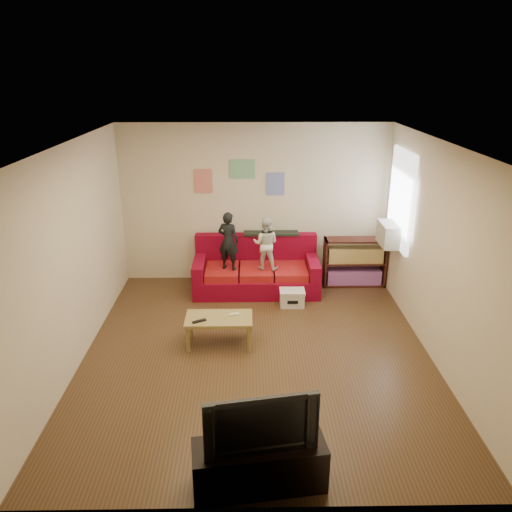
{
  "coord_description": "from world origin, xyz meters",
  "views": [
    {
      "loc": [
        -0.1,
        -5.72,
        3.52
      ],
      "look_at": [
        0.0,
        0.8,
        1.05
      ],
      "focal_mm": 35.0,
      "sensor_mm": 36.0,
      "label": 1
    }
  ],
  "objects_px": {
    "tv_stand": "(259,465)",
    "sofa": "(256,272)",
    "file_box": "(292,297)",
    "child_b": "(266,244)",
    "bookshelf": "(354,264)",
    "television": "(259,419)",
    "child_a": "(228,241)",
    "coffee_table": "(219,321)"
  },
  "relations": [
    {
      "from": "child_a",
      "to": "bookshelf",
      "type": "relative_size",
      "value": 0.92
    },
    {
      "from": "child_a",
      "to": "child_b",
      "type": "relative_size",
      "value": 1.11
    },
    {
      "from": "tv_stand",
      "to": "television",
      "type": "xyz_separation_m",
      "value": [
        0.0,
        0.0,
        0.5
      ]
    },
    {
      "from": "coffee_table",
      "to": "file_box",
      "type": "bearing_deg",
      "value": 46.75
    },
    {
      "from": "child_b",
      "to": "bookshelf",
      "type": "distance_m",
      "value": 1.64
    },
    {
      "from": "child_b",
      "to": "bookshelf",
      "type": "height_order",
      "value": "child_b"
    },
    {
      "from": "coffee_table",
      "to": "child_a",
      "type": "bearing_deg",
      "value": 87.27
    },
    {
      "from": "child_a",
      "to": "file_box",
      "type": "height_order",
      "value": "child_a"
    },
    {
      "from": "bookshelf",
      "to": "child_b",
      "type": "bearing_deg",
      "value": -168.39
    },
    {
      "from": "coffee_table",
      "to": "tv_stand",
      "type": "bearing_deg",
      "value": -78.85
    },
    {
      "from": "bookshelf",
      "to": "sofa",
      "type": "bearing_deg",
      "value": -175.11
    },
    {
      "from": "sofa",
      "to": "tv_stand",
      "type": "height_order",
      "value": "sofa"
    },
    {
      "from": "file_box",
      "to": "child_a",
      "type": "bearing_deg",
      "value": 154.21
    },
    {
      "from": "child_b",
      "to": "coffee_table",
      "type": "relative_size",
      "value": 0.97
    },
    {
      "from": "sofa",
      "to": "tv_stand",
      "type": "bearing_deg",
      "value": -90.6
    },
    {
      "from": "child_b",
      "to": "child_a",
      "type": "bearing_deg",
      "value": 12.47
    },
    {
      "from": "bookshelf",
      "to": "file_box",
      "type": "height_order",
      "value": "bookshelf"
    },
    {
      "from": "child_a",
      "to": "coffee_table",
      "type": "relative_size",
      "value": 1.08
    },
    {
      "from": "sofa",
      "to": "bookshelf",
      "type": "distance_m",
      "value": 1.68
    },
    {
      "from": "sofa",
      "to": "child_b",
      "type": "xyz_separation_m",
      "value": [
        0.15,
        -0.17,
        0.56
      ]
    },
    {
      "from": "tv_stand",
      "to": "sofa",
      "type": "bearing_deg",
      "value": 81.85
    },
    {
      "from": "child_a",
      "to": "bookshelf",
      "type": "bearing_deg",
      "value": -149.93
    },
    {
      "from": "sofa",
      "to": "tv_stand",
      "type": "xyz_separation_m",
      "value": [
        -0.04,
        -4.27,
        -0.08
      ]
    },
    {
      "from": "child_a",
      "to": "coffee_table",
      "type": "bearing_deg",
      "value": 108.95
    },
    {
      "from": "coffee_table",
      "to": "bookshelf",
      "type": "bearing_deg",
      "value": 41.44
    },
    {
      "from": "child_b",
      "to": "sofa",
      "type": "bearing_deg",
      "value": -36.59
    },
    {
      "from": "child_b",
      "to": "file_box",
      "type": "xyz_separation_m",
      "value": [
        0.4,
        -0.48,
        -0.73
      ]
    },
    {
      "from": "bookshelf",
      "to": "television",
      "type": "height_order",
      "value": "television"
    },
    {
      "from": "sofa",
      "to": "file_box",
      "type": "relative_size",
      "value": 5.29
    },
    {
      "from": "sofa",
      "to": "bookshelf",
      "type": "height_order",
      "value": "sofa"
    },
    {
      "from": "bookshelf",
      "to": "child_a",
      "type": "bearing_deg",
      "value": -171.61
    },
    {
      "from": "tv_stand",
      "to": "child_b",
      "type": "bearing_deg",
      "value": 79.76
    },
    {
      "from": "file_box",
      "to": "tv_stand",
      "type": "bearing_deg",
      "value": -99.36
    },
    {
      "from": "child_a",
      "to": "bookshelf",
      "type": "height_order",
      "value": "child_a"
    },
    {
      "from": "child_b",
      "to": "bookshelf",
      "type": "bearing_deg",
      "value": -155.92
    },
    {
      "from": "coffee_table",
      "to": "television",
      "type": "distance_m",
      "value": 2.54
    },
    {
      "from": "child_a",
      "to": "child_b",
      "type": "xyz_separation_m",
      "value": [
        0.6,
        0.0,
        -0.05
      ]
    },
    {
      "from": "coffee_table",
      "to": "tv_stand",
      "type": "distance_m",
      "value": 2.51
    },
    {
      "from": "child_b",
      "to": "bookshelf",
      "type": "xyz_separation_m",
      "value": [
        1.53,
        0.31,
        -0.49
      ]
    },
    {
      "from": "television",
      "to": "tv_stand",
      "type": "bearing_deg",
      "value": 0.0
    },
    {
      "from": "coffee_table",
      "to": "television",
      "type": "relative_size",
      "value": 0.91
    },
    {
      "from": "child_a",
      "to": "tv_stand",
      "type": "distance_m",
      "value": 4.17
    }
  ]
}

